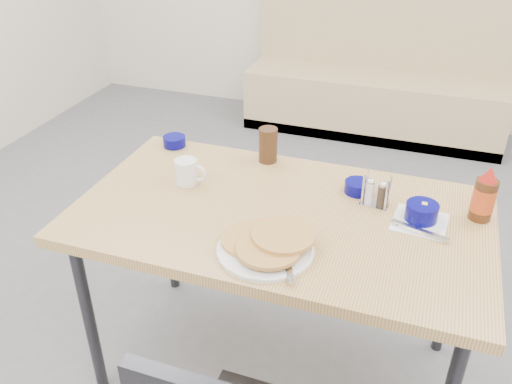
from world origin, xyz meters
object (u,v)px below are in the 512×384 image
(condiment_caddy, at_px, (376,195))
(dining_table, at_px, (280,226))
(creamer_bowl, at_px, (174,141))
(amber_tumbler, at_px, (268,145))
(butter_bowl, at_px, (358,187))
(pancake_plate, at_px, (267,245))
(grits_setting, at_px, (421,215))
(booth_bench, at_px, (376,85))
(coffee_mug, at_px, (187,172))
(syrup_bottle, at_px, (484,197))

(condiment_caddy, bearing_deg, dining_table, -144.77)
(creamer_bowl, height_order, amber_tumbler, amber_tumbler)
(amber_tumbler, bearing_deg, butter_bowl, -18.36)
(pancake_plate, xyz_separation_m, grits_setting, (0.43, 0.31, 0.01))
(creamer_bowl, bearing_deg, grits_setting, -13.96)
(dining_table, relative_size, creamer_bowl, 14.86)
(dining_table, bearing_deg, booth_bench, 90.00)
(pancake_plate, height_order, coffee_mug, coffee_mug)
(coffee_mug, xyz_separation_m, syrup_bottle, (1.02, 0.10, 0.04))
(booth_bench, distance_m, pancake_plate, 2.80)
(butter_bowl, bearing_deg, condiment_caddy, -42.57)
(grits_setting, xyz_separation_m, syrup_bottle, (0.18, 0.09, 0.05))
(coffee_mug, distance_m, syrup_bottle, 1.03)
(booth_bench, bearing_deg, coffee_mug, -98.80)
(grits_setting, relative_size, amber_tumbler, 1.42)
(booth_bench, xyz_separation_m, pancake_plate, (0.03, -2.76, 0.43))
(coffee_mug, xyz_separation_m, amber_tumbler, (0.23, 0.27, 0.02))
(coffee_mug, relative_size, amber_tumbler, 0.87)
(grits_setting, height_order, creamer_bowl, grits_setting)
(condiment_caddy, bearing_deg, pancake_plate, -117.13)
(syrup_bottle, bearing_deg, creamer_bowl, 172.33)
(condiment_caddy, bearing_deg, creamer_bowl, 176.24)
(dining_table, relative_size, amber_tumbler, 10.08)
(coffee_mug, relative_size, grits_setting, 0.62)
(booth_bench, height_order, butter_bowl, booth_bench)
(booth_bench, distance_m, coffee_mug, 2.53)
(grits_setting, height_order, amber_tumbler, amber_tumbler)
(grits_setting, height_order, condiment_caddy, condiment_caddy)
(booth_bench, xyz_separation_m, amber_tumbler, (-0.16, -2.19, 0.48))
(pancake_plate, xyz_separation_m, butter_bowl, (0.20, 0.44, -0.00))
(pancake_plate, height_order, amber_tumbler, amber_tumbler)
(pancake_plate, xyz_separation_m, coffee_mug, (-0.41, 0.30, 0.03))
(coffee_mug, relative_size, syrup_bottle, 0.62)
(butter_bowl, bearing_deg, creamer_bowl, 170.95)
(pancake_plate, height_order, condiment_caddy, condiment_caddy)
(pancake_plate, bearing_deg, booth_bench, 90.53)
(pancake_plate, distance_m, condiment_caddy, 0.46)
(dining_table, xyz_separation_m, butter_bowl, (0.23, 0.21, 0.08))
(dining_table, height_order, grits_setting, grits_setting)
(booth_bench, height_order, grits_setting, booth_bench)
(coffee_mug, distance_m, butter_bowl, 0.62)
(creamer_bowl, distance_m, amber_tumbler, 0.42)
(booth_bench, relative_size, coffee_mug, 15.66)
(condiment_caddy, distance_m, syrup_bottle, 0.35)
(booth_bench, xyz_separation_m, dining_table, (0.00, -2.53, 0.35))
(condiment_caddy, bearing_deg, coffee_mug, -164.99)
(dining_table, distance_m, coffee_mug, 0.40)
(pancake_plate, bearing_deg, syrup_bottle, 33.37)
(dining_table, distance_m, pancake_plate, 0.24)
(booth_bench, relative_size, butter_bowl, 19.90)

